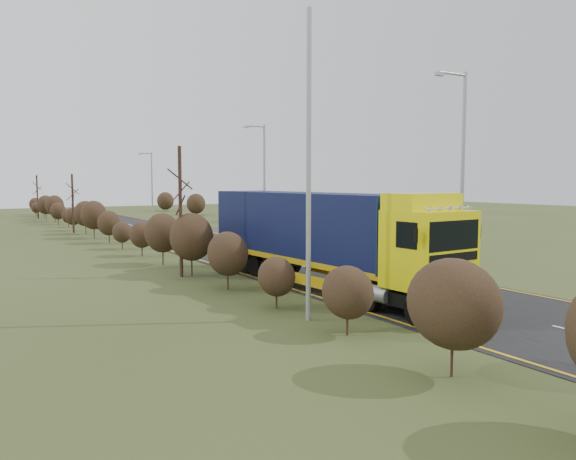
{
  "coord_description": "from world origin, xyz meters",
  "views": [
    {
      "loc": [
        -15.68,
        -20.69,
        4.45
      ],
      "look_at": [
        -1.32,
        2.95,
        2.03
      ],
      "focal_mm": 35.0,
      "sensor_mm": 36.0,
      "label": 1
    }
  ],
  "objects_px": {
    "car_red_hatchback": "(263,229)",
    "speed_sign": "(290,222)",
    "lorry": "(323,233)",
    "streetlight_near": "(461,163)",
    "car_blue_sedan": "(243,222)"
  },
  "relations": [
    {
      "from": "car_red_hatchback",
      "to": "speed_sign",
      "type": "distance_m",
      "value": 3.4
    },
    {
      "from": "lorry",
      "to": "streetlight_near",
      "type": "xyz_separation_m",
      "value": [
        7.85,
        -0.19,
        2.98
      ]
    },
    {
      "from": "lorry",
      "to": "streetlight_near",
      "type": "bearing_deg",
      "value": -4.73
    },
    {
      "from": "car_blue_sedan",
      "to": "speed_sign",
      "type": "bearing_deg",
      "value": 96.25
    },
    {
      "from": "speed_sign",
      "to": "car_red_hatchback",
      "type": "bearing_deg",
      "value": 98.34
    },
    {
      "from": "streetlight_near",
      "to": "speed_sign",
      "type": "height_order",
      "value": "streetlight_near"
    },
    {
      "from": "lorry",
      "to": "car_red_hatchback",
      "type": "height_order",
      "value": "lorry"
    },
    {
      "from": "streetlight_near",
      "to": "speed_sign",
      "type": "xyz_separation_m",
      "value": [
        0.28,
        16.07,
        -3.83
      ]
    },
    {
      "from": "car_blue_sedan",
      "to": "streetlight_near",
      "type": "bearing_deg",
      "value": 101.42
    },
    {
      "from": "lorry",
      "to": "car_red_hatchback",
      "type": "relative_size",
      "value": 3.43
    },
    {
      "from": "lorry",
      "to": "streetlight_near",
      "type": "relative_size",
      "value": 1.53
    },
    {
      "from": "car_blue_sedan",
      "to": "speed_sign",
      "type": "height_order",
      "value": "speed_sign"
    },
    {
      "from": "lorry",
      "to": "car_red_hatchback",
      "type": "bearing_deg",
      "value": 64.91
    },
    {
      "from": "lorry",
      "to": "streetlight_near",
      "type": "height_order",
      "value": "streetlight_near"
    },
    {
      "from": "car_red_hatchback",
      "to": "speed_sign",
      "type": "height_order",
      "value": "speed_sign"
    }
  ]
}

